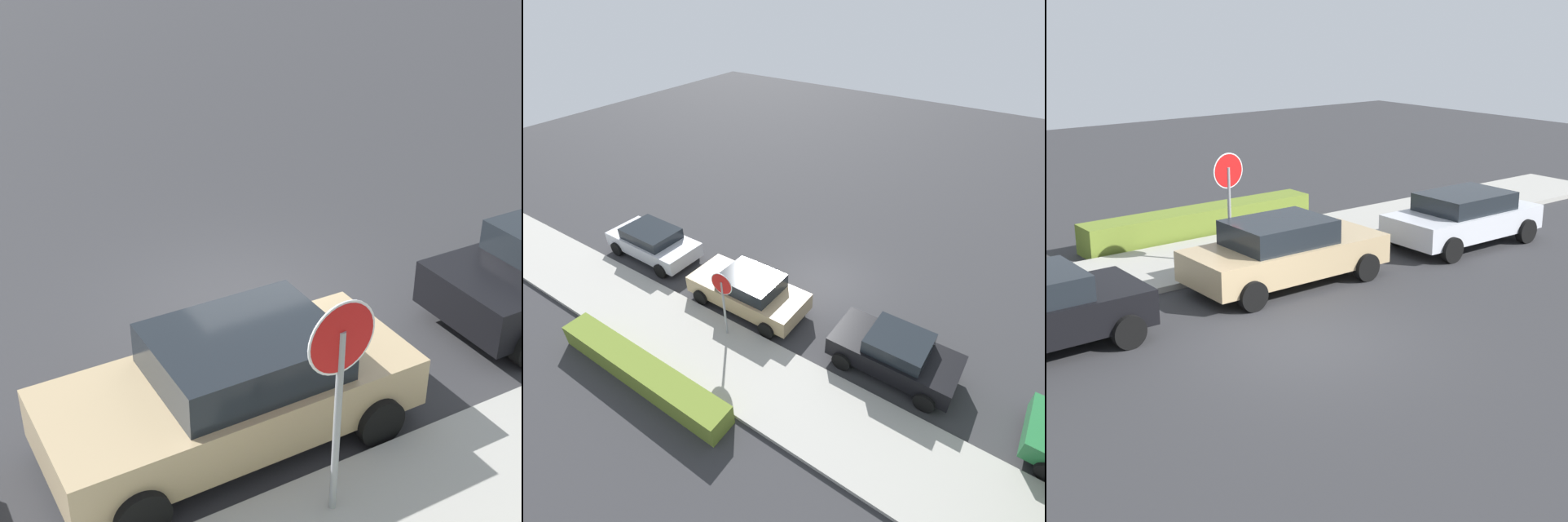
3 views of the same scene
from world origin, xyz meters
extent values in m
plane|color=#2D2D30|center=(0.00, 0.00, 0.00)|extent=(60.00, 60.00, 0.00)
cube|color=#9E9B93|center=(0.00, 5.44, 0.07)|extent=(32.00, 2.92, 0.14)
cylinder|color=gray|center=(1.33, 4.53, 1.22)|extent=(0.08, 0.08, 2.43)
cylinder|color=white|center=(1.33, 4.53, 2.36)|extent=(0.82, 0.07, 0.82)
cylinder|color=red|center=(1.33, 4.53, 2.36)|extent=(0.77, 0.08, 0.77)
cube|color=tan|center=(1.71, 2.84, 0.64)|extent=(4.57, 1.90, 0.66)
cube|color=black|center=(1.52, 2.84, 1.24)|extent=(2.17, 1.67, 0.53)
cylinder|color=black|center=(3.26, 3.78, 0.32)|extent=(0.64, 0.22, 0.64)
cylinder|color=black|center=(3.26, 1.89, 0.32)|extent=(0.64, 0.22, 0.64)
cylinder|color=black|center=(0.15, 3.79, 0.32)|extent=(0.64, 0.22, 0.64)
cylinder|color=black|center=(0.15, 1.89, 0.32)|extent=(0.64, 0.22, 0.64)
cylinder|color=black|center=(-2.68, 1.72, 0.32)|extent=(0.64, 0.22, 0.64)
camera|label=1|loc=(5.18, 9.75, 6.68)|focal=55.00mm
camera|label=2|loc=(-6.01, 11.78, 10.63)|focal=28.00mm
camera|label=3|loc=(-8.41, -10.78, 5.83)|focal=55.00mm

